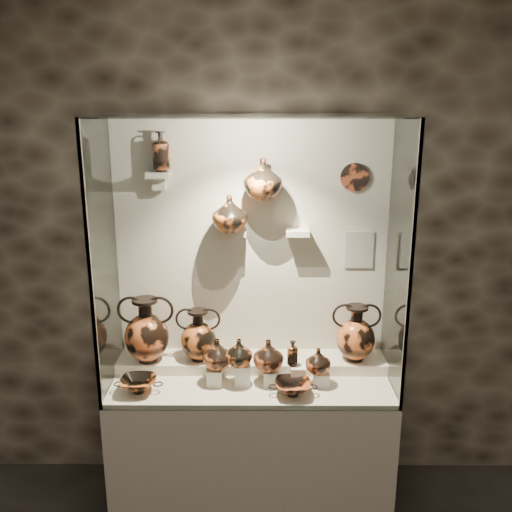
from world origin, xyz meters
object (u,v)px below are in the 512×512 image
at_px(amphora_mid, 198,335).
at_px(jug_e, 318,361).
at_px(amphora_left, 146,330).
at_px(ovoid_vase_b, 263,179).
at_px(kylix_left, 138,384).
at_px(jug_b, 239,352).
at_px(jug_c, 268,355).
at_px(ovoid_vase_a, 230,214).
at_px(amphora_right, 356,333).
at_px(lekythos_small, 293,352).
at_px(lekythos_tall, 161,149).
at_px(jug_a, 217,354).
at_px(kylix_right, 293,387).

xyz_separation_m(amphora_mid, jug_e, (0.73, -0.20, -0.08)).
relative_size(amphora_left, ovoid_vase_b, 1.76).
bearing_deg(kylix_left, jug_e, 7.34).
relative_size(jug_b, jug_c, 0.87).
bearing_deg(ovoid_vase_a, amphora_left, -174.52).
height_order(amphora_right, lekythos_small, amphora_right).
bearing_deg(jug_b, lekythos_tall, 171.90).
bearing_deg(lekythos_small, jug_a, 171.13).
bearing_deg(amphora_left, jug_e, 4.01).
height_order(kylix_right, lekythos_tall, lekythos_tall).
bearing_deg(kylix_left, ovoid_vase_a, 34.61).
xyz_separation_m(amphora_left, lekythos_tall, (0.12, 0.11, 1.09)).
relative_size(jug_c, lekythos_tall, 0.71).
relative_size(amphora_left, jug_e, 2.64).
relative_size(jug_e, kylix_left, 0.58).
height_order(jug_e, kylix_right, jug_e).
distance_m(jug_c, kylix_left, 0.78).
xyz_separation_m(lekythos_small, kylix_right, (-0.00, -0.14, -0.15)).
distance_m(amphora_left, jug_a, 0.48).
height_order(jug_a, lekythos_tall, lekythos_tall).
distance_m(kylix_left, ovoid_vase_b, 1.40).
bearing_deg(ovoid_vase_b, jug_e, -53.40).
bearing_deg(amphora_right, lekythos_small, -154.21).
height_order(amphora_left, amphora_mid, amphora_left).
relative_size(lekythos_small, kylix_left, 0.65).
distance_m(jug_a, kylix_right, 0.49).
relative_size(amphora_left, jug_b, 2.49).
bearing_deg(lekythos_small, amphora_right, 15.36).
bearing_deg(amphora_mid, jug_a, -78.50).
bearing_deg(jug_b, amphora_mid, 166.81).
relative_size(amphora_left, kylix_right, 1.54).
bearing_deg(jug_e, ovoid_vase_a, 170.81).
bearing_deg(kylix_right, jug_b, 169.10).
height_order(amphora_mid, lekythos_small, amphora_mid).
bearing_deg(amphora_right, jug_b, -162.61).
xyz_separation_m(amphora_left, jug_e, (1.05, -0.18, -0.12)).
bearing_deg(kylix_left, amphora_left, 90.97).
height_order(kylix_right, ovoid_vase_b, ovoid_vase_b).
bearing_deg(kylix_right, amphora_left, 171.12).
xyz_separation_m(lekythos_tall, ovoid_vase_b, (0.60, -0.06, -0.17)).
relative_size(amphora_mid, lekythos_small, 1.89).
xyz_separation_m(jug_a, lekythos_small, (0.45, -0.00, 0.01)).
relative_size(amphora_left, lekythos_tall, 1.55).
relative_size(lekythos_tall, ovoid_vase_a, 1.22).
bearing_deg(amphora_right, lekythos_tall, 177.22).
relative_size(amphora_mid, kylix_right, 1.24).
bearing_deg(amphora_mid, jug_e, -39.61).
relative_size(amphora_left, amphora_right, 1.15).
distance_m(kylix_right, ovoid_vase_b, 1.22).
xyz_separation_m(amphora_mid, lekythos_small, (0.58, -0.18, -0.03)).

